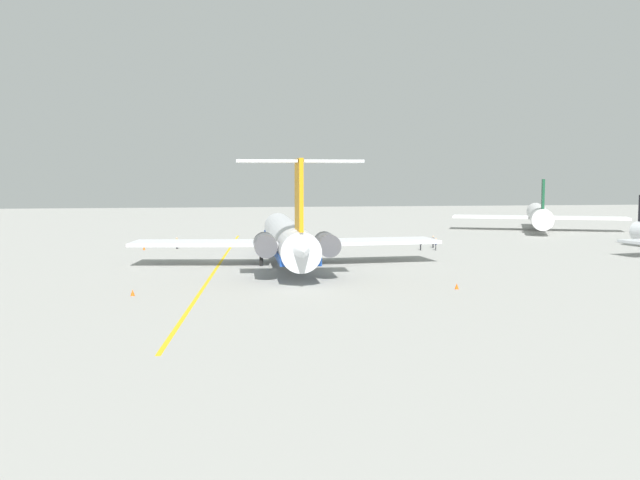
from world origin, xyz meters
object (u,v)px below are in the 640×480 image
object	(u,v)px
main_jetliner	(288,237)
safety_cone_nose	(457,286)
safety_cone_wingtip	(144,248)
safety_cone_tail	(133,293)
ground_crew_near_tail	(436,243)
airliner_far_left	(539,215)
ground_crew_portside	(433,240)
ground_crew_starboard	(177,242)
ground_crew_near_nose	(421,243)

from	to	relation	value
main_jetliner	safety_cone_nose	xyz separation A→B (m)	(20.46, 13.72, -3.07)
safety_cone_wingtip	safety_cone_tail	size ratio (longest dim) A/B	1.00
ground_crew_near_tail	safety_cone_nose	world-z (taller)	ground_crew_near_tail
safety_cone_nose	safety_cone_tail	world-z (taller)	same
safety_cone_wingtip	main_jetliner	bearing A→B (deg)	41.03
airliner_far_left	safety_cone_wingtip	bearing A→B (deg)	133.89
ground_crew_portside	safety_cone_tail	size ratio (longest dim) A/B	3.29
main_jetliner	safety_cone_tail	distance (m)	25.61
ground_crew_portside	safety_cone_tail	xyz separation A→B (m)	(37.80, -39.59, -0.87)
ground_crew_starboard	safety_cone_tail	bearing A→B (deg)	177.89
airliner_far_left	safety_cone_wingtip	size ratio (longest dim) A/B	59.36
safety_cone_tail	ground_crew_starboard	bearing A→B (deg)	177.20
main_jetliner	ground_crew_near_tail	world-z (taller)	main_jetliner
ground_crew_near_nose	safety_cone_wingtip	size ratio (longest dim) A/B	2.98
airliner_far_left	ground_crew_near_tail	xyz separation A→B (m)	(35.02, -32.31, -1.85)
airliner_far_left	safety_cone_tail	xyz separation A→B (m)	(69.22, -71.16, -2.70)
ground_crew_near_nose	ground_crew_portside	size ratio (longest dim) A/B	0.91
ground_crew_starboard	safety_cone_nose	bearing A→B (deg)	-146.26
ground_crew_portside	safety_cone_tail	bearing A→B (deg)	134.19
safety_cone_wingtip	airliner_far_left	bearing A→B (deg)	110.87
ground_crew_portside	safety_cone_tail	world-z (taller)	ground_crew_portside
airliner_far_left	ground_crew_portside	xyz separation A→B (m)	(31.42, -31.57, -1.83)
airliner_far_left	ground_crew_portside	size ratio (longest dim) A/B	18.02
ground_crew_near_nose	safety_cone_wingtip	bearing A→B (deg)	155.85
airliner_far_left	main_jetliner	bearing A→B (deg)	154.88
ground_crew_near_tail	airliner_far_left	bearing A→B (deg)	-111.50
main_jetliner	ground_crew_near_tail	xyz separation A→B (m)	(-14.43, 22.88, -2.23)
airliner_far_left	ground_crew_starboard	xyz separation A→B (m)	(27.39, -69.11, -1.89)
main_jetliner	safety_cone_tail	world-z (taller)	main_jetliner
ground_crew_starboard	safety_cone_wingtip	xyz separation A→B (m)	(0.73, -4.63, -0.81)
main_jetliner	ground_crew_portside	distance (m)	29.79
ground_crew_starboard	airliner_far_left	bearing A→B (deg)	-67.68
main_jetliner	safety_cone_wingtip	distance (m)	28.44
main_jetliner	safety_cone_wingtip	bearing A→B (deg)	42.96
ground_crew_near_nose	safety_cone_tail	bearing A→B (deg)	-151.42
safety_cone_nose	safety_cone_tail	distance (m)	29.70
ground_crew_near_nose	safety_cone_tail	distance (m)	50.41
safety_cone_wingtip	ground_crew_near_nose	bearing A→B (deg)	80.54
ground_crew_near_nose	safety_cone_nose	xyz separation A→B (m)	(35.23, -7.01, -0.76)
ground_crew_near_tail	ground_crew_portside	distance (m)	3.67
ground_crew_portside	ground_crew_starboard	distance (m)	37.76
ground_crew_portside	ground_crew_starboard	size ratio (longest dim) A/B	1.06
airliner_far_left	safety_cone_wingtip	distance (m)	78.97
safety_cone_nose	safety_cone_wingtip	world-z (taller)	same
airliner_far_left	ground_crew_portside	world-z (taller)	airliner_far_left
ground_crew_near_nose	safety_cone_nose	size ratio (longest dim) A/B	2.98
main_jetliner	ground_crew_portside	bearing A→B (deg)	-50.72
ground_crew_near_nose	safety_cone_nose	world-z (taller)	ground_crew_near_nose
safety_cone_tail	main_jetliner	bearing A→B (deg)	141.06
airliner_far_left	ground_crew_starboard	bearing A→B (deg)	134.64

